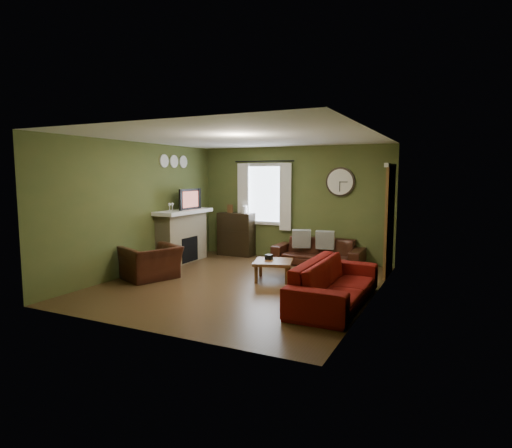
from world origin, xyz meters
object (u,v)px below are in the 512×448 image
at_px(sofa_red, 335,283).
at_px(sofa_brown, 318,252).
at_px(bookshelf, 236,234).
at_px(coffee_table, 273,270).
at_px(armchair, 151,262).

bearing_deg(sofa_red, sofa_brown, 22.62).
xyz_separation_m(sofa_brown, sofa_red, (1.10, -2.65, 0.05)).
bearing_deg(bookshelf, sofa_brown, -5.20).
bearing_deg(coffee_table, sofa_brown, 79.01).
bearing_deg(bookshelf, sofa_red, -41.27).
bearing_deg(armchair, coffee_table, 135.95).
xyz_separation_m(bookshelf, armchair, (-0.31, -2.80, -0.21)).
xyz_separation_m(bookshelf, sofa_brown, (2.13, -0.19, -0.24)).
xyz_separation_m(sofa_brown, armchair, (-2.44, -2.61, 0.03)).
height_order(armchair, coffee_table, armchair).
relative_size(sofa_red, coffee_table, 3.27).
bearing_deg(sofa_brown, bookshelf, 174.80).
bearing_deg(sofa_brown, coffee_table, -100.99).
relative_size(sofa_red, armchair, 2.34).
relative_size(sofa_brown, coffee_table, 2.81).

